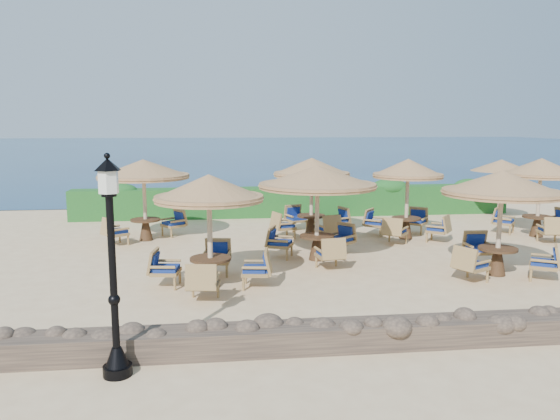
# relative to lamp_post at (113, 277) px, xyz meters

# --- Properties ---
(ground) EXTENTS (120.00, 120.00, 0.00)m
(ground) POSITION_rel_lamp_post_xyz_m (4.80, 6.80, -1.55)
(ground) COLOR beige
(ground) RESTS_ON ground
(sea) EXTENTS (160.00, 160.00, 0.00)m
(sea) POSITION_rel_lamp_post_xyz_m (4.80, 76.80, -1.55)
(sea) COLOR #0C2950
(sea) RESTS_ON ground
(hedge) EXTENTS (18.00, 0.90, 1.20)m
(hedge) POSITION_rel_lamp_post_xyz_m (4.80, 14.00, -0.95)
(hedge) COLOR #184C1D
(hedge) RESTS_ON ground
(stone_wall) EXTENTS (15.00, 0.65, 0.44)m
(stone_wall) POSITION_rel_lamp_post_xyz_m (4.80, 0.60, -1.33)
(stone_wall) COLOR brown
(stone_wall) RESTS_ON ground
(lamp_post) EXTENTS (0.44, 0.44, 3.31)m
(lamp_post) POSITION_rel_lamp_post_xyz_m (0.00, 0.00, 0.00)
(lamp_post) COLOR black
(lamp_post) RESTS_ON ground
(extra_parasol) EXTENTS (2.30, 2.30, 2.41)m
(extra_parasol) POSITION_rel_lamp_post_xyz_m (12.60, 12.00, 0.62)
(extra_parasol) COLOR beige
(extra_parasol) RESTS_ON ground
(cafe_set_0) EXTENTS (2.87, 2.87, 2.65)m
(cafe_set_0) POSITION_rel_lamp_post_xyz_m (1.38, 4.41, 0.20)
(cafe_set_0) COLOR beige
(cafe_set_0) RESTS_ON ground
(cafe_set_1) EXTENTS (3.29, 3.29, 2.65)m
(cafe_set_1) POSITION_rel_lamp_post_xyz_m (4.32, 6.64, 0.45)
(cafe_set_1) COLOR beige
(cafe_set_1) RESTS_ON ground
(cafe_set_2) EXTENTS (2.93, 2.93, 2.65)m
(cafe_set_2) POSITION_rel_lamp_post_xyz_m (8.56, 4.58, 0.39)
(cafe_set_2) COLOR beige
(cafe_set_2) RESTS_ON ground
(cafe_set_3) EXTENTS (2.96, 2.96, 2.65)m
(cafe_set_3) POSITION_rel_lamp_post_xyz_m (-0.77, 9.86, 0.49)
(cafe_set_3) COLOR beige
(cafe_set_3) RESTS_ON ground
(cafe_set_4) EXTENTS (2.87, 2.87, 2.65)m
(cafe_set_4) POSITION_rel_lamp_post_xyz_m (4.75, 10.00, 0.22)
(cafe_set_4) COLOR beige
(cafe_set_4) RESTS_ON ground
(cafe_set_5) EXTENTS (2.63, 2.63, 2.65)m
(cafe_set_5) POSITION_rel_lamp_post_xyz_m (7.80, 9.13, 0.12)
(cafe_set_5) COLOR beige
(cafe_set_5) RESTS_ON ground
(cafe_set_6) EXTENTS (2.73, 2.68, 2.65)m
(cafe_set_6) POSITION_rel_lamp_post_xyz_m (12.30, 8.91, 0.28)
(cafe_set_6) COLOR beige
(cafe_set_6) RESTS_ON ground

